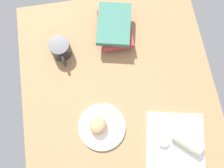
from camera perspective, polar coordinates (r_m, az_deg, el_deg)
The scene contains 8 objects.
dining_table at distance 117.57cm, azimuth 1.82°, elevation -3.29°, with size 110.00×90.00×4.00cm, color #9E754C.
round_plate at distance 112.68cm, azimuth -2.31°, elevation -9.75°, with size 21.01×21.01×1.40cm, color white.
scone_pastry at distance 109.06cm, azimuth -3.24°, elevation -9.33°, with size 8.38×7.36×6.14cm, color tan.
square_plate at distance 115.34cm, azimuth 14.22°, elevation -12.62°, with size 24.90×24.90×1.60cm, color white.
sauce_cup at distance 112.05cm, azimuth 11.63°, elevation -12.61°, with size 4.99×4.99×2.46cm.
breakfast_wrap at distance 112.78cm, azimuth 16.96°, elevation -12.42°, with size 6.14×6.14×12.34cm, color beige.
book_stack at distance 123.05cm, azimuth 0.70°, elevation 12.85°, with size 24.49×19.79×9.34cm.
coffee_mug at distance 120.89cm, azimuth -11.68°, elevation 7.83°, with size 14.20×9.59×8.66cm.
Camera 1 is at (24.98, -7.77, 116.62)cm, focal length 40.00 mm.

